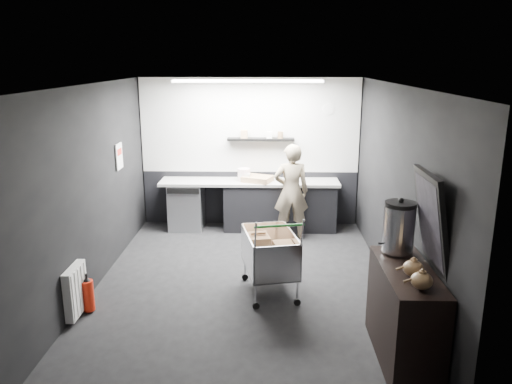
{
  "coord_description": "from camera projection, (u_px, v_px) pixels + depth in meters",
  "views": [
    {
      "loc": [
        0.35,
        -6.26,
        3.0
      ],
      "look_at": [
        0.17,
        0.4,
        1.23
      ],
      "focal_mm": 35.0,
      "sensor_mm": 36.0,
      "label": 1
    }
  ],
  "objects": [
    {
      "name": "floor",
      "position": [
        243.0,
        286.0,
        6.82
      ],
      "size": [
        5.5,
        5.5,
        0.0
      ],
      "primitive_type": "plane",
      "color": "black",
      "rests_on": "ground"
    },
    {
      "name": "ceiling",
      "position": [
        241.0,
        85.0,
        6.13
      ],
      "size": [
        5.5,
        5.5,
        0.0
      ],
      "primitive_type": "plane",
      "rotation": [
        3.14,
        0.0,
        0.0
      ],
      "color": "silver",
      "rests_on": "wall_back"
    },
    {
      "name": "wall_back",
      "position": [
        250.0,
        153.0,
        9.13
      ],
      "size": [
        5.5,
        0.0,
        5.5
      ],
      "primitive_type": "plane",
      "rotation": [
        1.57,
        0.0,
        0.0
      ],
      "color": "black",
      "rests_on": "floor"
    },
    {
      "name": "wall_front",
      "position": [
        223.0,
        283.0,
        3.82
      ],
      "size": [
        5.5,
        0.0,
        5.5
      ],
      "primitive_type": "plane",
      "rotation": [
        -1.57,
        0.0,
        0.0
      ],
      "color": "black",
      "rests_on": "floor"
    },
    {
      "name": "wall_left",
      "position": [
        90.0,
        190.0,
        6.53
      ],
      "size": [
        0.0,
        5.5,
        5.5
      ],
      "primitive_type": "plane",
      "rotation": [
        1.57,
        0.0,
        1.57
      ],
      "color": "black",
      "rests_on": "floor"
    },
    {
      "name": "wall_right",
      "position": [
        397.0,
        192.0,
        6.43
      ],
      "size": [
        0.0,
        5.5,
        5.5
      ],
      "primitive_type": "plane",
      "rotation": [
        1.57,
        0.0,
        -1.57
      ],
      "color": "black",
      "rests_on": "floor"
    },
    {
      "name": "kitchen_wall_panel",
      "position": [
        250.0,
        126.0,
        8.99
      ],
      "size": [
        3.95,
        0.02,
        1.7
      ],
      "primitive_type": "cube",
      "color": "silver",
      "rests_on": "wall_back"
    },
    {
      "name": "dado_panel",
      "position": [
        250.0,
        198.0,
        9.33
      ],
      "size": [
        3.95,
        0.02,
        1.0
      ],
      "primitive_type": "cube",
      "color": "black",
      "rests_on": "wall_back"
    },
    {
      "name": "floating_shelf",
      "position": [
        261.0,
        139.0,
        8.93
      ],
      "size": [
        1.2,
        0.22,
        0.04
      ],
      "primitive_type": "cube",
      "color": "black",
      "rests_on": "wall_back"
    },
    {
      "name": "wall_clock",
      "position": [
        328.0,
        109.0,
        8.86
      ],
      "size": [
        0.2,
        0.03,
        0.2
      ],
      "primitive_type": "cylinder",
      "rotation": [
        1.57,
        0.0,
        0.0
      ],
      "color": "silver",
      "rests_on": "wall_back"
    },
    {
      "name": "poster",
      "position": [
        119.0,
        156.0,
        7.73
      ],
      "size": [
        0.02,
        0.3,
        0.4
      ],
      "primitive_type": "cube",
      "color": "white",
      "rests_on": "wall_left"
    },
    {
      "name": "poster_red_band",
      "position": [
        119.0,
        152.0,
        7.71
      ],
      "size": [
        0.02,
        0.22,
        0.1
      ],
      "primitive_type": "cube",
      "color": "red",
      "rests_on": "poster"
    },
    {
      "name": "radiator",
      "position": [
        75.0,
        291.0,
        5.91
      ],
      "size": [
        0.1,
        0.5,
        0.6
      ],
      "primitive_type": "cube",
      "color": "silver",
      "rests_on": "wall_left"
    },
    {
      "name": "ceiling_strip",
      "position": [
        248.0,
        81.0,
        7.92
      ],
      "size": [
        2.4,
        0.2,
        0.04
      ],
      "primitive_type": "cube",
      "color": "white",
      "rests_on": "ceiling"
    },
    {
      "name": "prep_counter",
      "position": [
        257.0,
        205.0,
        9.04
      ],
      "size": [
        3.2,
        0.61,
        0.9
      ],
      "color": "black",
      "rests_on": "floor"
    },
    {
      "name": "person",
      "position": [
        291.0,
        192.0,
        8.5
      ],
      "size": [
        0.63,
        0.44,
        1.65
      ],
      "primitive_type": "imported",
      "rotation": [
        0.0,
        0.0,
        3.22
      ],
      "color": "#BFB397",
      "rests_on": "floor"
    },
    {
      "name": "shopping_cart",
      "position": [
        270.0,
        255.0,
        6.52
      ],
      "size": [
        0.8,
        1.13,
        1.12
      ],
      "color": "silver",
      "rests_on": "floor"
    },
    {
      "name": "sideboard",
      "position": [
        405.0,
        302.0,
        5.07
      ],
      "size": [
        0.56,
        1.32,
        1.97
      ],
      "color": "black",
      "rests_on": "floor"
    },
    {
      "name": "fire_extinguisher",
      "position": [
        88.0,
        294.0,
        6.08
      ],
      "size": [
        0.15,
        0.15,
        0.48
      ],
      "color": "red",
      "rests_on": "floor"
    },
    {
      "name": "cardboard_box",
      "position": [
        257.0,
        179.0,
        8.87
      ],
      "size": [
        0.59,
        0.53,
        0.1
      ],
      "primitive_type": "cube",
      "rotation": [
        0.0,
        0.0,
        -0.38
      ],
      "color": "tan",
      "rests_on": "prep_counter"
    },
    {
      "name": "pink_tub",
      "position": [
        244.0,
        175.0,
        8.9
      ],
      "size": [
        0.22,
        0.22,
        0.22
      ],
      "primitive_type": "cylinder",
      "color": "white",
      "rests_on": "prep_counter"
    },
    {
      "name": "white_container",
      "position": [
        245.0,
        177.0,
        8.87
      ],
      "size": [
        0.18,
        0.15,
        0.15
      ],
      "primitive_type": "cube",
      "rotation": [
        0.0,
        0.0,
        -0.13
      ],
      "color": "silver",
      "rests_on": "prep_counter"
    }
  ]
}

